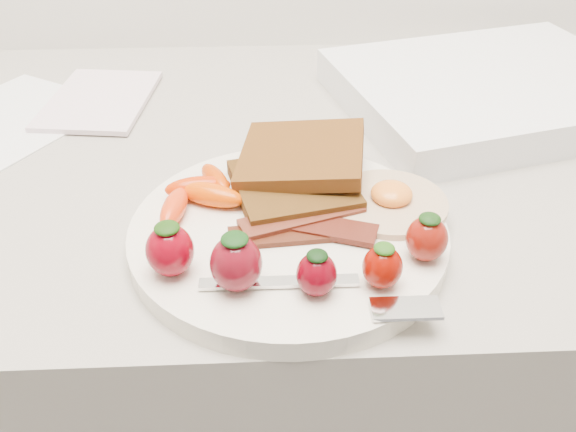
{
  "coord_description": "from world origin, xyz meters",
  "views": [
    {
      "loc": [
        0.01,
        1.1,
        1.24
      ],
      "look_at": [
        0.03,
        1.53,
        0.93
      ],
      "focal_mm": 40.0,
      "sensor_mm": 36.0,
      "label": 1
    }
  ],
  "objects": [
    {
      "name": "toast_lower",
      "position": [
        0.03,
        1.58,
        0.93
      ],
      "size": [
        0.12,
        0.12,
        0.01
      ],
      "primitive_type": "cube",
      "rotation": [
        0.0,
        0.0,
        0.23
      ],
      "color": "black",
      "rests_on": "plate"
    },
    {
      "name": "baby_carrots",
      "position": [
        -0.05,
        1.57,
        0.93
      ],
      "size": [
        0.08,
        0.1,
        0.02
      ],
      "color": "red",
      "rests_on": "plate"
    },
    {
      "name": "notepad",
      "position": [
        -0.19,
        1.82,
        0.91
      ],
      "size": [
        0.13,
        0.18,
        0.01
      ],
      "primitive_type": "cube",
      "rotation": [
        0.0,
        0.0,
        -0.12
      ],
      "color": "silver",
      "rests_on": "paper_sheet"
    },
    {
      "name": "plate",
      "position": [
        0.03,
        1.53,
        0.91
      ],
      "size": [
        0.27,
        0.27,
        0.02
      ],
      "primitive_type": "cylinder",
      "color": "white",
      "rests_on": "counter"
    },
    {
      "name": "strawberries",
      "position": [
        0.02,
        1.47,
        0.94
      ],
      "size": [
        0.23,
        0.07,
        0.05
      ],
      "color": "maroon",
      "rests_on": "plate"
    },
    {
      "name": "appliance",
      "position": [
        0.28,
        1.79,
        0.92
      ],
      "size": [
        0.4,
        0.35,
        0.04
      ],
      "primitive_type": "cube",
      "rotation": [
        0.0,
        0.0,
        0.26
      ],
      "color": "white",
      "rests_on": "counter"
    },
    {
      "name": "fork",
      "position": [
        0.06,
        1.44,
        0.92
      ],
      "size": [
        0.17,
        0.05,
        0.0
      ],
      "color": "silver",
      "rests_on": "plate"
    },
    {
      "name": "fried_egg",
      "position": [
        0.12,
        1.56,
        0.92
      ],
      "size": [
        0.1,
        0.1,
        0.02
      ],
      "color": "silver",
      "rests_on": "plate"
    },
    {
      "name": "counter",
      "position": [
        0.0,
        1.7,
        0.45
      ],
      "size": [
        2.0,
        0.6,
        0.9
      ],
      "primitive_type": "cube",
      "color": "gray",
      "rests_on": "ground"
    },
    {
      "name": "bacon_strips",
      "position": [
        0.04,
        1.53,
        0.92
      ],
      "size": [
        0.13,
        0.07,
        0.01
      ],
      "color": "black",
      "rests_on": "plate"
    },
    {
      "name": "toast_upper",
      "position": [
        0.04,
        1.62,
        0.94
      ],
      "size": [
        0.13,
        0.13,
        0.03
      ],
      "primitive_type": "cube",
      "rotation": [
        0.0,
        -0.1,
        -0.16
      ],
      "color": "#391705",
      "rests_on": "toast_lower"
    }
  ]
}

